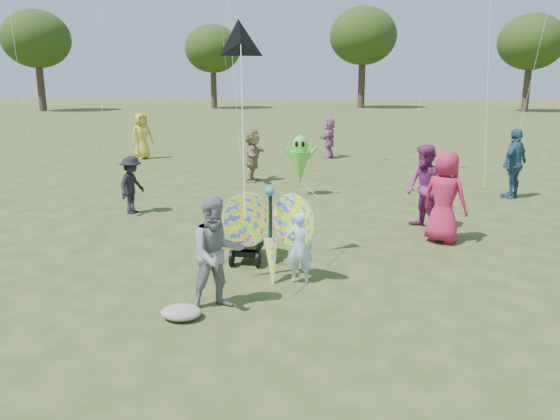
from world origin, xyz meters
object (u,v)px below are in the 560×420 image
object	(u,v)px
child_girl	(300,247)
alien_kite	(300,162)
crowd_g	(142,136)
butterfly_kite	(271,233)
crowd_d	(253,155)
jogging_stroller	(249,228)
adult_man	(217,254)
crowd_a	(445,197)
crowd_c	(514,163)
crowd_e	(425,188)
crowd_b	(132,185)
crowd_j	(329,138)

from	to	relation	value
child_girl	alien_kite	world-z (taller)	alien_kite
crowd_g	alien_kite	bearing A→B (deg)	-84.93
crowd_g	butterfly_kite	xyz separation A→B (m)	(7.34, -13.24, -0.13)
crowd_d	jogging_stroller	world-z (taller)	crowd_d
adult_man	crowd_a	bearing A→B (deg)	14.09
crowd_c	crowd_e	xyz separation A→B (m)	(-2.91, -3.73, -0.03)
crowd_b	alien_kite	size ratio (longest dim) A/B	0.83
crowd_e	crowd_g	distance (m)	14.11
adult_man	alien_kite	xyz separation A→B (m)	(0.46, 8.06, 0.13)
crowd_e	alien_kite	bearing A→B (deg)	-162.53
crowd_d	alien_kite	world-z (taller)	alien_kite
crowd_e	crowd_g	size ratio (longest dim) A/B	1.01
adult_man	crowd_g	bearing A→B (deg)	83.56
adult_man	crowd_e	size ratio (longest dim) A/B	0.89
crowd_b	butterfly_kite	bearing A→B (deg)	-126.26
crowd_e	jogging_stroller	bearing A→B (deg)	-79.24
crowd_a	alien_kite	size ratio (longest dim) A/B	1.08
crowd_a	butterfly_kite	bearing A→B (deg)	73.32
crowd_g	crowd_j	size ratio (longest dim) A/B	1.13
adult_man	crowd_j	size ratio (longest dim) A/B	1.00
adult_man	alien_kite	distance (m)	8.07
crowd_b	jogging_stroller	world-z (taller)	crowd_b
crowd_e	crowd_g	world-z (taller)	crowd_e
crowd_b	crowd_j	size ratio (longest dim) A/B	0.86
jogging_stroller	child_girl	bearing A→B (deg)	-43.63
crowd_j	alien_kite	world-z (taller)	alien_kite
adult_man	crowd_b	distance (m)	6.43
crowd_g	crowd_c	bearing A→B (deg)	-67.58
child_girl	crowd_a	xyz separation A→B (m)	(2.71, 2.65, 0.34)
child_girl	crowd_g	distance (m)	15.41
crowd_b	crowd_j	bearing A→B (deg)	-14.02
crowd_d	jogging_stroller	distance (m)	7.92
crowd_b	crowd_d	size ratio (longest dim) A/B	0.84
jogging_stroller	adult_man	bearing A→B (deg)	-90.22
jogging_stroller	crowd_g	bearing A→B (deg)	119.90
crowd_g	jogging_stroller	xyz separation A→B (m)	(6.78, -12.24, -0.33)
crowd_a	alien_kite	bearing A→B (deg)	-17.56
child_girl	crowd_j	size ratio (longest dim) A/B	0.72
crowd_d	crowd_g	world-z (taller)	crowd_g
crowd_e	crowd_j	world-z (taller)	crowd_e
crowd_b	child_girl	bearing A→B (deg)	-123.27
crowd_c	crowd_d	size ratio (longest dim) A/B	1.14
crowd_a	crowd_g	distance (m)	14.96
crowd_e	butterfly_kite	distance (m)	4.58
child_girl	crowd_c	xyz separation A→B (m)	(5.34, 7.30, 0.38)
crowd_c	jogging_stroller	distance (m)	8.95
crowd_c	crowd_g	xyz separation A→B (m)	(-13.16, 5.98, -0.03)
child_girl	alien_kite	size ratio (longest dim) A/B	0.69
crowd_c	butterfly_kite	bearing A→B (deg)	3.58
crowd_j	alien_kite	bearing A→B (deg)	5.71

